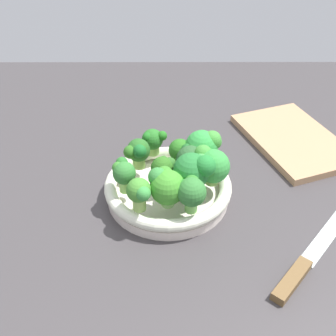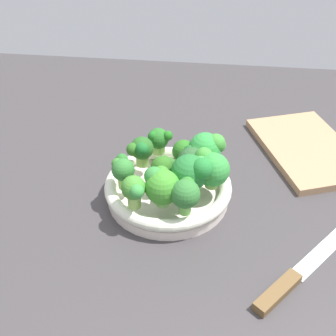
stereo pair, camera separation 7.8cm
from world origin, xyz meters
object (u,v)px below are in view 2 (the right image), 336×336
at_px(broccoli_floret_3, 192,161).
at_px(broccoli_floret_7, 161,139).
at_px(cutting_board, 307,149).
at_px(broccoli_floret_6, 210,168).
at_px(broccoli_floret_0, 163,168).
at_px(broccoli_floret_4, 185,193).
at_px(bowl, 168,189).
at_px(knife, 296,276).
at_px(broccoli_floret_1, 134,189).
at_px(broccoli_floret_2, 185,151).
at_px(broccoli_floret_9, 161,185).
at_px(broccoli_floret_8, 141,150).
at_px(broccoli_floret_5, 123,169).
at_px(broccoli_floret_11, 192,173).
at_px(broccoli_floret_10, 208,148).

relative_size(broccoli_floret_3, broccoli_floret_7, 1.15).
bearing_deg(cutting_board, broccoli_floret_6, 133.09).
distance_m(broccoli_floret_6, broccoli_floret_7, 0.14).
bearing_deg(broccoli_floret_0, broccoli_floret_4, -148.75).
distance_m(bowl, knife, 0.28).
bearing_deg(broccoli_floret_1, broccoli_floret_3, -42.64).
height_order(broccoli_floret_2, broccoli_floret_9, broccoli_floret_9).
relative_size(broccoli_floret_7, broccoli_floret_8, 0.88).
relative_size(broccoli_floret_3, broccoli_floret_5, 1.02).
height_order(broccoli_floret_5, broccoli_floret_9, broccoli_floret_9).
relative_size(broccoli_floret_3, broccoli_floret_4, 0.94).
relative_size(broccoli_floret_6, broccoli_floret_9, 1.01).
relative_size(broccoli_floret_3, broccoli_floret_8, 1.02).
relative_size(broccoli_floret_9, cutting_board, 0.26).
height_order(bowl, broccoli_floret_11, broccoli_floret_11).
distance_m(broccoli_floret_6, knife, 0.23).
bearing_deg(broccoli_floret_10, broccoli_floret_3, 140.96).
bearing_deg(broccoli_floret_7, broccoli_floret_11, -149.11).
distance_m(broccoli_floret_4, broccoli_floret_11, 0.05).
bearing_deg(broccoli_floret_1, broccoli_floret_8, 4.21).
bearing_deg(broccoli_floret_3, broccoli_floret_6, -126.06).
bearing_deg(broccoli_floret_8, broccoli_floret_3, -101.60).
relative_size(broccoli_floret_4, broccoli_floret_7, 1.22).
bearing_deg(bowl, broccoli_floret_4, -154.26).
relative_size(broccoli_floret_3, cutting_board, 0.23).
xyz_separation_m(bowl, broccoli_floret_11, (-0.03, -0.05, 0.07)).
bearing_deg(broccoli_floret_1, broccoli_floret_2, -29.19).
relative_size(bowl, broccoli_floret_10, 3.28).
xyz_separation_m(knife, cutting_board, (0.36, -0.07, 0.00)).
bearing_deg(broccoli_floret_9, broccoli_floret_10, -31.68).
bearing_deg(broccoli_floret_3, cutting_board, -54.94).
bearing_deg(broccoli_floret_4, broccoli_floret_0, 31.25).
xyz_separation_m(broccoli_floret_1, broccoli_floret_11, (0.05, -0.09, 0.01)).
relative_size(broccoli_floret_4, knife, 0.30).
xyz_separation_m(broccoli_floret_3, knife, (-0.19, -0.18, -0.07)).
relative_size(broccoli_floret_5, cutting_board, 0.22).
xyz_separation_m(broccoli_floret_1, broccoli_floret_2, (0.13, -0.07, -0.01)).
distance_m(broccoli_floret_0, broccoli_floret_6, 0.08).
height_order(bowl, broccoli_floret_0, broccoli_floret_0).
xyz_separation_m(broccoli_floret_6, broccoli_floret_8, (0.05, 0.13, -0.00)).
bearing_deg(broccoli_floret_1, broccoli_floret_6, -59.65).
relative_size(broccoli_floret_3, broccoli_floret_11, 0.77).
height_order(broccoli_floret_1, broccoli_floret_3, same).
distance_m(broccoli_floret_3, broccoli_floret_7, 0.10).
distance_m(broccoli_floret_3, knife, 0.27).
bearing_deg(bowl, broccoli_floret_3, -63.48).
distance_m(broccoli_floret_8, cutting_board, 0.38).
bearing_deg(broccoli_floret_10, broccoli_floret_2, 86.69).
xyz_separation_m(broccoli_floret_6, broccoli_floret_7, (0.09, 0.10, -0.01)).
bearing_deg(broccoli_floret_0, cutting_board, -56.50).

